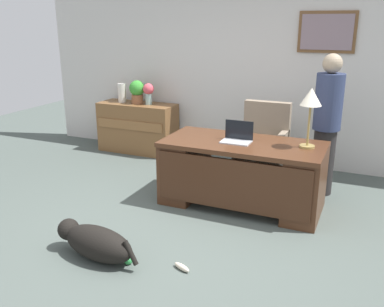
# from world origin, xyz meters

# --- Properties ---
(ground_plane) EXTENTS (12.00, 12.00, 0.00)m
(ground_plane) POSITION_xyz_m (0.00, 0.00, 0.00)
(ground_plane) COLOR #4C5651
(back_wall) EXTENTS (7.00, 0.16, 2.70)m
(back_wall) POSITION_xyz_m (0.01, 2.60, 1.35)
(back_wall) COLOR silver
(back_wall) RESTS_ON ground_plane
(desk) EXTENTS (1.77, 0.84, 0.74)m
(desk) POSITION_xyz_m (0.34, 0.90, 0.40)
(desk) COLOR #4C2B19
(desk) RESTS_ON ground_plane
(credenza) EXTENTS (1.24, 0.50, 0.78)m
(credenza) POSITION_xyz_m (-1.81, 2.25, 0.39)
(credenza) COLOR brown
(credenza) RESTS_ON ground_plane
(armchair) EXTENTS (0.60, 0.59, 1.02)m
(armchair) POSITION_xyz_m (0.35, 1.78, 0.47)
(armchair) COLOR gray
(armchair) RESTS_ON ground_plane
(person_standing) EXTENTS (0.32, 0.32, 1.67)m
(person_standing) POSITION_xyz_m (1.12, 1.65, 0.86)
(person_standing) COLOR #262323
(person_standing) RESTS_ON ground_plane
(dog_lying) EXTENTS (0.90, 0.39, 0.30)m
(dog_lying) POSITION_xyz_m (-0.50, -0.70, 0.15)
(dog_lying) COLOR black
(dog_lying) RESTS_ON ground_plane
(laptop) EXTENTS (0.32, 0.22, 0.22)m
(laptop) POSITION_xyz_m (0.27, 0.92, 0.80)
(laptop) COLOR #B2B5BA
(laptop) RESTS_ON desk
(desk_lamp) EXTENTS (0.22, 0.22, 0.63)m
(desk_lamp) POSITION_xyz_m (1.01, 1.00, 1.24)
(desk_lamp) COLOR #9E8447
(desk_lamp) RESTS_ON desk
(vase_with_flowers) EXTENTS (0.17, 0.17, 0.33)m
(vase_with_flowers) POSITION_xyz_m (-1.59, 2.25, 0.98)
(vase_with_flowers) COLOR #8DAFAC
(vase_with_flowers) RESTS_ON credenza
(vase_empty) EXTENTS (0.13, 0.13, 0.30)m
(vase_empty) POSITION_xyz_m (-2.08, 2.25, 0.93)
(vase_empty) COLOR silver
(vase_empty) RESTS_ON credenza
(potted_plant) EXTENTS (0.24, 0.24, 0.36)m
(potted_plant) POSITION_xyz_m (-1.80, 2.25, 0.98)
(potted_plant) COLOR brown
(potted_plant) RESTS_ON credenza
(dog_toy_ball) EXTENTS (0.08, 0.08, 0.08)m
(dog_toy_ball) POSITION_xyz_m (-0.18, -0.67, 0.04)
(dog_toy_ball) COLOR green
(dog_toy_ball) RESTS_ON ground_plane
(dog_toy_bone) EXTENTS (0.18, 0.11, 0.05)m
(dog_toy_bone) POSITION_xyz_m (0.28, -0.56, 0.03)
(dog_toy_bone) COLOR beige
(dog_toy_bone) RESTS_ON ground_plane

